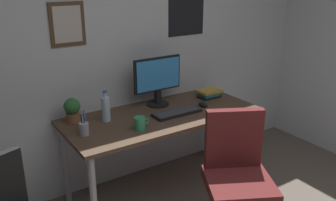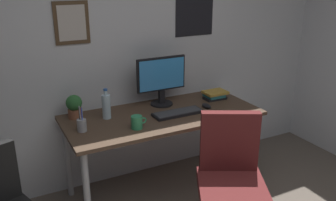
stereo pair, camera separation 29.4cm
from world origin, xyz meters
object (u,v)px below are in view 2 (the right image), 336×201
potted_plant (74,106)px  pen_cup (82,125)px  office_chair (230,174)px  computer_mouse (206,106)px  keyboard (178,113)px  water_bottle (106,106)px  book_stack_left (215,95)px  coffee_mug_near (137,122)px  monitor (161,79)px

potted_plant → pen_cup: pen_cup is taller
office_chair → computer_mouse: (0.25, 0.72, 0.24)m
keyboard → computer_mouse: bearing=4.9°
potted_plant → computer_mouse: bearing=-15.2°
water_bottle → book_stack_left: water_bottle is taller
computer_mouse → pen_cup: 1.11m
coffee_mug_near → pen_cup: size_ratio=0.62×
office_chair → potted_plant: bearing=129.5°
keyboard → monitor: bearing=93.0°
keyboard → pen_cup: pen_cup is taller
office_chair → monitor: monitor is taller
office_chair → potted_plant: 1.35m
keyboard → book_stack_left: book_stack_left is taller
monitor → computer_mouse: size_ratio=4.18×
potted_plant → pen_cup: size_ratio=0.98×
book_stack_left → office_chair: bearing=-117.1°
monitor → coffee_mug_near: bearing=-135.6°
coffee_mug_near → book_stack_left: (0.91, 0.30, -0.01)m
potted_plant → book_stack_left: potted_plant is taller
keyboard → water_bottle: 0.60m
pen_cup → keyboard: bearing=-2.1°
monitor → potted_plant: size_ratio=2.36×
office_chair → computer_mouse: office_chair is taller
pen_cup → book_stack_left: (1.30, 0.16, -0.01)m
computer_mouse → potted_plant: 1.13m
pen_cup → potted_plant: bearing=86.5°
monitor → computer_mouse: bearing=-39.2°
coffee_mug_near → monitor: bearing=44.4°
water_bottle → keyboard: bearing=-18.9°
monitor → keyboard: monitor is taller
computer_mouse → potted_plant: bearing=164.8°
monitor → potted_plant: 0.79m
keyboard → pen_cup: bearing=177.9°
keyboard → book_stack_left: 0.53m
keyboard → computer_mouse: 0.30m
monitor → water_bottle: 0.57m
computer_mouse → pen_cup: (-1.11, 0.00, 0.04)m
pen_cup → coffee_mug_near: bearing=-19.9°
water_bottle → pen_cup: size_ratio=1.26×
keyboard → water_bottle: water_bottle is taller
water_bottle → book_stack_left: 1.06m
monitor → pen_cup: (-0.79, -0.25, -0.19)m
coffee_mug_near → pen_cup: (-0.39, 0.14, 0.00)m
keyboard → book_stack_left: size_ratio=1.98×
water_bottle → book_stack_left: bearing=-0.2°
office_chair → monitor: size_ratio=2.07×
book_stack_left → water_bottle: bearing=179.8°
water_bottle → computer_mouse: bearing=-10.9°
computer_mouse → coffee_mug_near: bearing=-169.2°
office_chair → computer_mouse: bearing=70.7°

